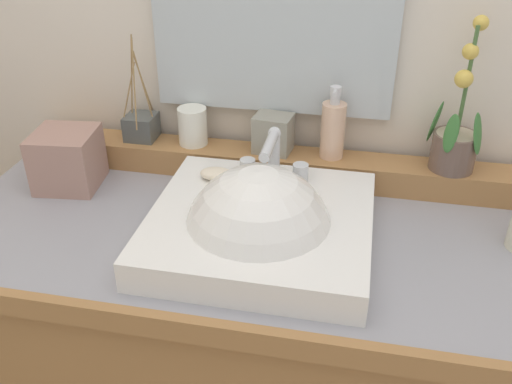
# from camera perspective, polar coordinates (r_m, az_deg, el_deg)

# --- Properties ---
(vanity_cabinet) EXTENTS (1.22, 0.56, 0.89)m
(vanity_cabinet) POSITION_cam_1_polar(r_m,az_deg,el_deg) (1.41, -0.30, -18.76)
(vanity_cabinet) COLOR #A67342
(vanity_cabinet) RESTS_ON ground
(back_ledge) EXTENTS (1.15, 0.09, 0.06)m
(back_ledge) POSITION_cam_1_polar(r_m,az_deg,el_deg) (1.28, 1.64, 2.85)
(back_ledge) COLOR #A67342
(back_ledge) RESTS_ON vanity_cabinet
(sink_basin) EXTENTS (0.41, 0.40, 0.29)m
(sink_basin) POSITION_cam_1_polar(r_m,az_deg,el_deg) (1.05, 0.33, -4.25)
(sink_basin) COLOR white
(sink_basin) RESTS_ON vanity_cabinet
(soap_bar) EXTENTS (0.07, 0.04, 0.02)m
(soap_bar) POSITION_cam_1_polar(r_m,az_deg,el_deg) (1.15, -3.99, 1.84)
(soap_bar) COLOR beige
(soap_bar) RESTS_ON sink_basin
(potted_plant) EXTENTS (0.12, 0.10, 0.31)m
(potted_plant) POSITION_cam_1_polar(r_m,az_deg,el_deg) (1.23, 19.59, 5.18)
(potted_plant) COLOR brown
(potted_plant) RESTS_ON back_ledge
(soap_dispenser) EXTENTS (0.05, 0.05, 0.16)m
(soap_dispenser) POSITION_cam_1_polar(r_m,az_deg,el_deg) (1.23, 7.82, 6.41)
(soap_dispenser) COLOR beige
(soap_dispenser) RESTS_ON back_ledge
(tumbler_cup) EXTENTS (0.07, 0.07, 0.09)m
(tumbler_cup) POSITION_cam_1_polar(r_m,az_deg,el_deg) (1.29, -6.45, 6.66)
(tumbler_cup) COLOR white
(tumbler_cup) RESTS_ON back_ledge
(reed_diffuser) EXTENTS (0.07, 0.11, 0.24)m
(reed_diffuser) POSITION_cam_1_polar(r_m,az_deg,el_deg) (1.34, -11.56, 6.63)
(reed_diffuser) COLOR #4E5351
(reed_diffuser) RESTS_ON back_ledge
(trinket_box) EXTENTS (0.09, 0.08, 0.08)m
(trinket_box) POSITION_cam_1_polar(r_m,az_deg,el_deg) (1.25, 1.64, 5.97)
(trinket_box) COLOR gray
(trinket_box) RESTS_ON back_ledge
(tissue_box) EXTENTS (0.14, 0.14, 0.13)m
(tissue_box) POSITION_cam_1_polar(r_m,az_deg,el_deg) (1.30, -18.60, 3.19)
(tissue_box) COLOR tan
(tissue_box) RESTS_ON vanity_cabinet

